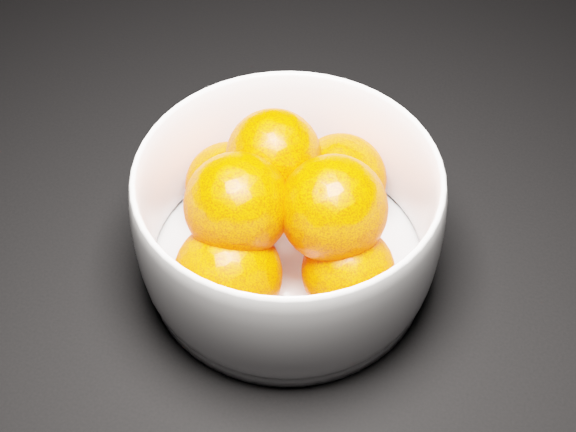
# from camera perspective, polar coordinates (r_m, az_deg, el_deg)

# --- Properties ---
(bowl) EXTENTS (0.21, 0.21, 0.10)m
(bowl) POSITION_cam_1_polar(r_m,az_deg,el_deg) (0.54, 0.00, -0.35)
(bowl) COLOR white
(bowl) RESTS_ON ground
(orange_pile) EXTENTS (0.16, 0.17, 0.11)m
(orange_pile) POSITION_cam_1_polar(r_m,az_deg,el_deg) (0.53, -0.39, 0.30)
(orange_pile) COLOR #FF4200
(orange_pile) RESTS_ON bowl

